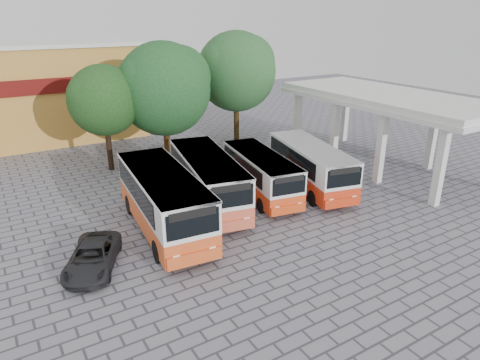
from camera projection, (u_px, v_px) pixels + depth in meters
ground at (302, 220)px, 23.43m from camera, size 90.00×90.00×0.00m
terminal_shelter at (387, 100)px, 29.93m from camera, size 6.80×15.80×5.40m
shophouse_block at (17, 92)px, 37.29m from camera, size 20.40×10.40×8.30m
bus_far_left at (164, 198)px, 21.62m from camera, size 3.45×8.97×3.16m
bus_centre_left at (208, 178)px, 24.51m from camera, size 4.14×8.81×3.04m
bus_centre_right at (261, 172)px, 26.05m from camera, size 3.41×7.63×2.64m
bus_far_right at (311, 164)px, 27.07m from camera, size 4.07×8.30×2.85m
tree_left at (104, 98)px, 29.18m from camera, size 5.11×4.86×7.45m
tree_middle at (165, 86)px, 30.84m from camera, size 7.10×6.76×8.85m
tree_right at (237, 69)px, 35.49m from camera, size 6.93×6.60×9.36m
parked_car at (93, 257)px, 18.75m from camera, size 3.56×4.58×1.16m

